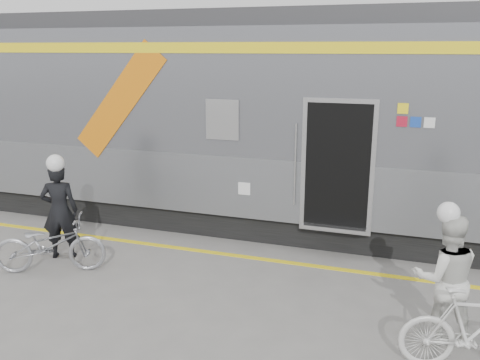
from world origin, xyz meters
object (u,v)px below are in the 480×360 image
at_px(man, 60,211).
at_px(bicycle_left, 50,245).
at_px(bicycle_right, 475,330).
at_px(woman, 445,278).

xyz_separation_m(man, bicycle_left, (0.20, -0.55, -0.37)).
height_order(bicycle_left, bicycle_right, bicycle_right).
xyz_separation_m(man, woman, (5.97, -0.67, -0.02)).
relative_size(bicycle_left, bicycle_right, 1.06).
relative_size(woman, bicycle_right, 0.99).
bearing_deg(bicycle_right, man, 67.37).
height_order(man, bicycle_right, man).
bearing_deg(bicycle_right, woman, 16.97).
bearing_deg(bicycle_left, bicycle_right, -120.32).
height_order(bicycle_left, woman, woman).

